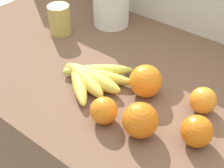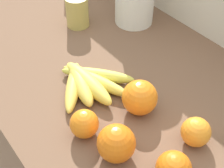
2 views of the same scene
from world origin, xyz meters
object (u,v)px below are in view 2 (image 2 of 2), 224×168
object	(u,v)px
banana_bunch	(87,82)
mug	(77,12)
orange_right	(116,143)
orange_back_left	(84,124)
orange_front	(195,133)
orange_back_right	(140,98)

from	to	relation	value
banana_bunch	mug	distance (m)	0.29
banana_bunch	orange_right	bearing A→B (deg)	-17.87
orange_back_left	mug	bearing A→B (deg)	149.19
orange_back_left	orange_front	bearing A→B (deg)	47.05
orange_right	orange_back_left	xyz separation A→B (m)	(-0.09, -0.02, -0.01)
banana_bunch	orange_back_right	bearing A→B (deg)	21.38
banana_bunch	orange_front	world-z (taller)	orange_front
orange_front	orange_back_right	world-z (taller)	orange_back_right
orange_right	orange_front	size ratio (longest dim) A/B	1.25
orange_right	orange_back_right	distance (m)	0.14
banana_bunch	orange_back_left	xyz separation A→B (m)	(0.12, -0.09, 0.01)
banana_bunch	mug	xyz separation A→B (m)	(-0.26, 0.14, 0.03)
mug	orange_right	bearing A→B (deg)	-23.81
mug	orange_front	bearing A→B (deg)	-5.57
banana_bunch	mug	size ratio (longest dim) A/B	2.26
orange_back_left	orange_back_right	bearing A→B (deg)	82.47
orange_back_right	orange_back_left	xyz separation A→B (m)	(-0.02, -0.14, -0.01)
orange_front	mug	xyz separation A→B (m)	(-0.54, 0.05, 0.02)
orange_right	orange_front	distance (m)	0.17
orange_right	mug	distance (m)	0.51
orange_front	orange_back_left	size ratio (longest dim) A/B	1.00
banana_bunch	orange_back_left	world-z (taller)	orange_back_left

